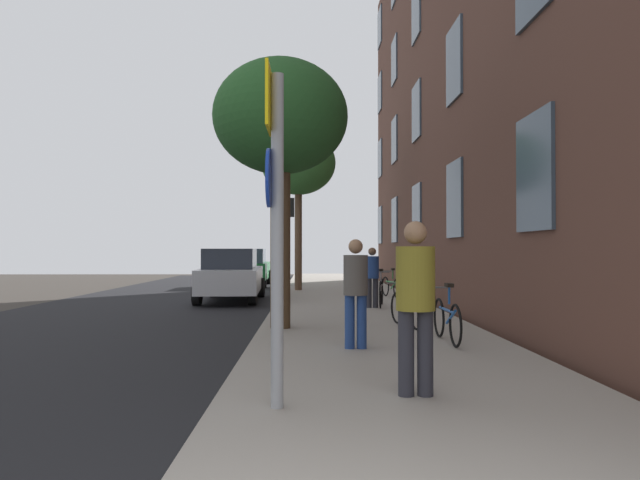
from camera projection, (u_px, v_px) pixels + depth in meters
ground_plane at (228, 305)px, 16.89m from camera, size 41.80×41.80×0.00m
road_asphalt at (155, 305)px, 16.85m from camera, size 7.00×38.00×0.01m
sidewalk at (349, 303)px, 16.94m from camera, size 4.20×38.00×0.12m
building_facade at (442, 56)px, 16.60m from camera, size 0.56×27.00×14.15m
sign_post at (275, 208)px, 5.55m from camera, size 0.16×0.60×3.22m
traffic_light at (294, 225)px, 24.82m from camera, size 0.43×0.24×3.71m
tree_near at (280, 121)px, 11.19m from camera, size 2.58×2.58×5.12m
tree_far at (298, 164)px, 21.49m from camera, size 2.73×2.73×5.82m
bicycle_0 at (447, 319)px, 9.41m from camera, size 0.42×1.71×0.96m
bicycle_1 at (406, 308)px, 11.27m from camera, size 0.51×1.57×0.92m
bicycle_2 at (381, 292)px, 15.31m from camera, size 0.45×1.74×0.99m
bicycle_3 at (391, 286)px, 18.18m from camera, size 0.52×1.63×0.91m
pedestrian_0 at (415, 296)px, 5.98m from camera, size 0.54×0.54×1.78m
pedestrian_1 at (356, 286)px, 8.82m from camera, size 0.41×0.41×1.64m
pedestrian_2 at (372, 273)px, 14.97m from camera, size 0.47×0.47×1.54m
car_0 at (231, 274)px, 18.09m from camera, size 1.94×4.56×1.62m
car_1 at (248, 267)px, 25.53m from camera, size 1.83×4.10×1.62m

